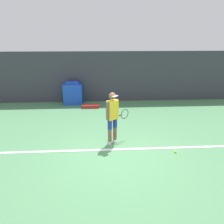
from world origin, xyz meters
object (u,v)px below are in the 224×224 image
tennis_player (113,115)px  covered_chair (73,93)px  equipment_bag (90,106)px  tennis_ball (175,152)px

tennis_player → covered_chair: size_ratio=1.47×
tennis_player → covered_chair: (-1.71, 4.30, -0.39)m
covered_chair → equipment_bag: size_ratio=1.39×
tennis_player → covered_chair: 4.64m
tennis_player → equipment_bag: 3.79m
tennis_player → tennis_ball: bearing=-61.6°
tennis_ball → equipment_bag: size_ratio=0.08×
tennis_ball → equipment_bag: (-2.65, 4.38, 0.04)m
tennis_ball → covered_chair: size_ratio=0.06×
tennis_ball → covered_chair: covered_chair is taller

